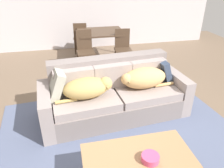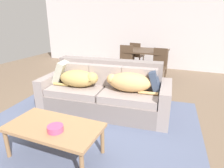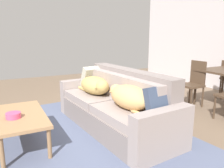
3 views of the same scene
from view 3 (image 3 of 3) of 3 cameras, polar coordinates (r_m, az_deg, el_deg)
ground_plane at (r=3.70m, az=-4.21°, el=-10.99°), size 10.00×10.00×0.00m
area_rug at (r=3.44m, az=-10.57°, el=-12.91°), size 3.72×3.34×0.01m
couch at (r=3.59m, az=1.15°, el=-5.64°), size 2.41×1.10×0.92m
dog_on_left_cushion at (r=3.82m, az=-4.23°, el=-0.34°), size 0.85×0.46×0.30m
dog_on_right_cushion at (r=3.09m, az=4.30°, el=-3.22°), size 0.89×0.46×0.32m
throw_pillow_by_left_arm at (r=4.28m, az=-4.91°, el=1.62°), size 0.34×0.47×0.45m
throw_pillow_by_right_arm at (r=2.87m, az=11.92°, el=-4.44°), size 0.25×0.41×0.40m
coffee_table at (r=3.25m, az=-22.14°, el=-7.93°), size 1.16×0.61×0.43m
bowl_on_coffee_table at (r=3.13m, az=-23.70°, el=-7.29°), size 0.18×0.18×0.07m
dining_chair_near_left at (r=4.93m, az=20.01°, el=0.57°), size 0.42×0.42×0.94m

